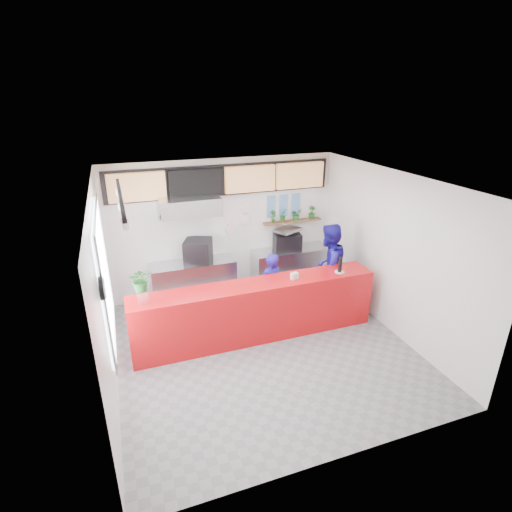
{
  "coord_description": "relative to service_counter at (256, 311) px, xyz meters",
  "views": [
    {
      "loc": [
        -2.16,
        -5.59,
        4.24
      ],
      "look_at": [
        0.1,
        0.7,
        1.5
      ],
      "focal_mm": 28.0,
      "sensor_mm": 36.0,
      "label": 1
    }
  ],
  "objects": [
    {
      "name": "photo_frame_c",
      "position": [
        1.7,
        2.08,
        1.45
      ],
      "size": [
        0.2,
        0.02,
        0.25
      ],
      "primitive_type": "cube",
      "color": "#598CBF",
      "rests_on": "wall_back"
    },
    {
      "name": "dec_plate_a",
      "position": [
        0.15,
        2.07,
        1.2
      ],
      "size": [
        0.24,
        0.03,
        0.24
      ],
      "primitive_type": "cylinder",
      "rotation": [
        1.57,
        0.0,
        0.0
      ],
      "color": "silver",
      "rests_on": "wall_back"
    },
    {
      "name": "photo_frame_a",
      "position": [
        1.1,
        2.08,
        1.45
      ],
      "size": [
        0.2,
        0.02,
        0.25
      ],
      "primitive_type": "cube",
      "color": "#598CBF",
      "rests_on": "wall_back"
    },
    {
      "name": "herb_a",
      "position": [
        1.12,
        2.0,
        1.12
      ],
      "size": [
        0.16,
        0.12,
        0.29
      ],
      "primitive_type": "imported",
      "rotation": [
        0.0,
        0.0,
        0.08
      ],
      "color": "#205B20",
      "rests_on": "herb_shelf"
    },
    {
      "name": "menu_board_mid_left",
      "position": [
        -0.59,
        1.98,
        2.0
      ],
      "size": [
        1.1,
        0.1,
        0.55
      ],
      "primitive_type": "cube",
      "color": "black",
      "rests_on": "wall_back"
    },
    {
      "name": "soffit",
      "position": [
        0.0,
        2.06,
        2.0
      ],
      "size": [
        4.8,
        0.04,
        0.65
      ],
      "primitive_type": "cube",
      "color": "black",
      "rests_on": "wall_back"
    },
    {
      "name": "window_pane",
      "position": [
        -2.47,
        -0.1,
        1.15
      ],
      "size": [
        0.04,
        2.2,
        1.9
      ],
      "primitive_type": "cube",
      "color": "silver",
      "rests_on": "wall_left"
    },
    {
      "name": "espresso_tray",
      "position": [
        1.4,
        1.8,
        0.83
      ],
      "size": [
        0.7,
        0.61,
        0.05
      ],
      "primitive_type": "cube",
      "rotation": [
        0.0,
        0.0,
        0.43
      ],
      "color": "#A0A2A7",
      "rests_on": "espresso_machine"
    },
    {
      "name": "staff_center",
      "position": [
        0.46,
        0.46,
        0.17
      ],
      "size": [
        0.61,
        0.49,
        1.43
      ],
      "primitive_type": "imported",
      "rotation": [
        0.0,
        0.0,
        3.46
      ],
      "color": "navy",
      "rests_on": "ground"
    },
    {
      "name": "track_rail",
      "position": [
        -2.1,
        -0.4,
        2.39
      ],
      "size": [
        0.05,
        2.4,
        0.04
      ],
      "primitive_type": "cube",
      "color": "black",
      "rests_on": "ceiling"
    },
    {
      "name": "dec_plate_b",
      "position": [
        0.45,
        2.07,
        1.1
      ],
      "size": [
        0.24,
        0.03,
        0.24
      ],
      "primitive_type": "cylinder",
      "rotation": [
        1.57,
        0.0,
        0.0
      ],
      "color": "silver",
      "rests_on": "wall_back"
    },
    {
      "name": "menu_board_mid_right",
      "position": [
        0.57,
        1.98,
        2.0
      ],
      "size": [
        1.1,
        0.1,
        0.55
      ],
      "primitive_type": "cube",
      "color": "tan",
      "rests_on": "wall_back"
    },
    {
      "name": "basil_vase",
      "position": [
        -1.95,
        -0.05,
        0.97
      ],
      "size": [
        0.37,
        0.33,
        0.4
      ],
      "primitive_type": "imported",
      "rotation": [
        0.0,
        0.0,
        -0.05
      ],
      "color": "#205B20",
      "rests_on": "glass_vase"
    },
    {
      "name": "service_counter",
      "position": [
        0.0,
        0.0,
        0.0
      ],
      "size": [
        4.5,
        0.6,
        1.1
      ],
      "primitive_type": "cube",
      "color": "#B50C10",
      "rests_on": "ground"
    },
    {
      "name": "photo_frame_b",
      "position": [
        1.4,
        2.08,
        1.45
      ],
      "size": [
        0.2,
        0.02,
        0.25
      ],
      "primitive_type": "cube",
      "color": "#598CBF",
      "rests_on": "wall_back"
    },
    {
      "name": "wall_right",
      "position": [
        2.5,
        -0.4,
        0.95
      ],
      "size": [
        0.0,
        5.0,
        5.0
      ],
      "primitive_type": "plane",
      "rotation": [
        1.57,
        0.0,
        -1.57
      ],
      "color": "white",
      "rests_on": "ground"
    },
    {
      "name": "herb_c",
      "position": [
        1.69,
        2.0,
        1.1
      ],
      "size": [
        0.3,
        0.28,
        0.27
      ],
      "primitive_type": "imported",
      "rotation": [
        0.0,
        0.0,
        0.34
      ],
      "color": "#205B20",
      "rests_on": "herb_shelf"
    },
    {
      "name": "staff_right",
      "position": [
        1.75,
        0.55,
        0.37
      ],
      "size": [
        1.1,
        0.99,
        1.85
      ],
      "primitive_type": "imported",
      "rotation": [
        0.0,
        0.0,
        3.54
      ],
      "color": "navy",
      "rests_on": "ground"
    },
    {
      "name": "herb_shelf",
      "position": [
        1.6,
        2.0,
        0.95
      ],
      "size": [
        1.4,
        0.18,
        0.04
      ],
      "primitive_type": "cube",
      "color": "brown",
      "rests_on": "wall_back"
    },
    {
      "name": "menu_board_far_right",
      "position": [
        1.73,
        1.98,
        2.0
      ],
      "size": [
        1.1,
        0.1,
        0.55
      ],
      "primitive_type": "cube",
      "color": "tan",
      "rests_on": "wall_back"
    },
    {
      "name": "dec_plate_c",
      "position": [
        0.15,
        2.07,
        0.9
      ],
      "size": [
        0.24,
        0.03,
        0.24
      ],
      "primitive_type": "cylinder",
      "rotation": [
        1.57,
        0.0,
        0.0
      ],
      "color": "silver",
      "rests_on": "wall_back"
    },
    {
      "name": "photo_frame_e",
      "position": [
        1.4,
        2.08,
        1.2
      ],
      "size": [
        0.2,
        0.02,
        0.25
      ],
      "primitive_type": "cube",
      "color": "#598CBF",
      "rests_on": "wall_back"
    },
    {
      "name": "window_frame",
      "position": [
        -2.45,
        -0.1,
        1.15
      ],
      "size": [
        0.03,
        2.3,
        2.0
      ],
      "primitive_type": "cube",
      "color": "#B2B5BA",
      "rests_on": "wall_left"
    },
    {
      "name": "espresso_machine",
      "position": [
        1.4,
        1.8,
        0.54
      ],
      "size": [
        0.67,
        0.53,
        0.39
      ],
      "primitive_type": "cube",
      "rotation": [
        0.0,
        0.0,
        -0.18
      ],
      "color": "black",
      "rests_on": "right_bench"
    },
    {
      "name": "floor",
      "position": [
        0.0,
        -0.4,
        -0.55
      ],
      "size": [
        5.0,
        5.0,
        0.0
      ],
      "primitive_type": "plane",
      "color": "slate",
      "rests_on": "ground"
    },
    {
      "name": "wall_left",
      "position": [
        -2.5,
        -0.4,
        0.95
      ],
      "size": [
        0.0,
        5.0,
        5.0
      ],
      "primitive_type": "plane",
      "rotation": [
        1.57,
        0.0,
        1.57
      ],
      "color": "white",
      "rests_on": "ground"
    },
    {
      "name": "wall_clock_rim",
      "position": [
        -2.46,
        -1.3,
        1.5
      ],
      "size": [
        0.05,
        0.3,
        0.3
      ],
      "primitive_type": "cylinder",
      "rotation": [
        0.0,
        1.57,
        0.0
      ],
      "color": "black",
      "rests_on": "wall_left"
    },
    {
      "name": "right_bench",
      "position": [
        1.5,
        1.8,
        -0.1
      ],
      "size": [
        1.8,
        0.6,
        0.9
      ],
      "primitive_type": "cube",
      "color": "#B2B5BA",
      "rests_on": "ground"
    },
    {
      "name": "wall_back",
      "position": [
        0.0,
        2.1,
        0.95
      ],
      "size": [
        5.0,
        0.0,
        5.0
      ],
      "primitive_type": "plane",
      "rotation": [
        1.57,
        0.0,
        0.0
      ],
      "color": "white",
      "rests_on": "ground"
    },
    {
      "name": "herb_b",
      "position": [
        1.37,
        2.0,
        1.12
      ],
      "size": [
        0.2,
        0.18,
        0.31
      ],
      "primitive_type": "imported",
      "rotation": [
        0.0,
        0.0,
        0.29
      ],
      "color": "#205B20",
      "rests_on": "herb_shelf"
    },
    {
      "name": "wall_clock_face",
      "position": [
        -2.43,
        -1.3,
        1.5
      ],
      "size": [
        0.02,
        0.26,
        0.26
      ],
      "primitive_type": "cylinder",
      "rotation": [
        0.0,
        1.57,
        0.0
      ],
      "color": "white",
      "rests_on": "wall_left"
    },
    {
      "name": "menu_board_far_left",
      "position": [
        -1.75,
        1.98,
        2.0
      ],
      "size": [
        1.1,
        0.1,
        0.55
      ],
      "primitive_type": "cube",
      "color": "tan",
      "rests_on": "wall_back"
    },
    {
      "name": "herb_d",
      "position": [
        2.09,
        2.0,
        1.12
      ],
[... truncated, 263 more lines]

